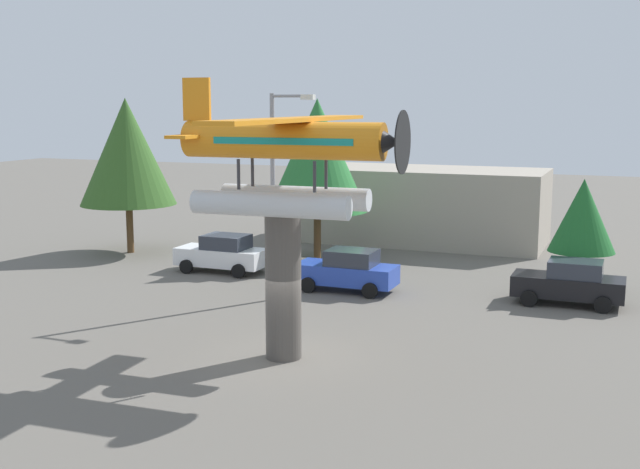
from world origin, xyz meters
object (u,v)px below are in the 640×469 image
object	(u,v)px
car_mid_blue	(347,270)
tree_east	(317,155)
display_pedestal	(283,286)
storefront_building	(420,205)
floatplane_monument	(286,157)
car_near_white	(223,253)
streetlight_primary	(277,183)
tree_center_back	(583,216)
car_far_black	(570,282)
tree_west	(127,152)

from	to	relation	value
car_mid_blue	tree_east	xyz separation A→B (m)	(-3.60, 5.54, 4.36)
display_pedestal	storefront_building	bearing A→B (deg)	93.99
display_pedestal	floatplane_monument	xyz separation A→B (m)	(0.13, 0.01, 3.93)
car_near_white	storefront_building	size ratio (longest dim) A/B	0.31
floatplane_monument	car_mid_blue	world-z (taller)	floatplane_monument
storefront_building	display_pedestal	bearing A→B (deg)	-86.01
car_mid_blue	streetlight_primary	size ratio (longest dim) A/B	0.52
car_near_white	tree_center_back	size ratio (longest dim) A/B	0.89
car_far_black	tree_east	distance (m)	13.89
display_pedestal	storefront_building	size ratio (longest dim) A/B	0.33
tree_east	streetlight_primary	bearing A→B (deg)	-78.87
car_near_white	car_mid_blue	world-z (taller)	same
tree_east	tree_center_back	world-z (taller)	tree_east
streetlight_primary	tree_west	world-z (taller)	streetlight_primary
floatplane_monument	tree_east	bearing A→B (deg)	106.35
floatplane_monument	tree_west	world-z (taller)	floatplane_monument
tree_east	car_near_white	bearing A→B (deg)	-126.53
display_pedestal	streetlight_primary	distance (m)	7.69
car_mid_blue	storefront_building	distance (m)	13.00
car_near_white	car_far_black	world-z (taller)	same
display_pedestal	streetlight_primary	world-z (taller)	streetlight_primary
tree_west	tree_center_back	size ratio (longest dim) A/B	1.70
tree_west	streetlight_primary	bearing A→B (deg)	-29.25
display_pedestal	storefront_building	distance (m)	22.05
storefront_building	tree_west	bearing A→B (deg)	-145.79
car_far_black	car_mid_blue	bearing A→B (deg)	6.85
car_near_white	floatplane_monument	bearing A→B (deg)	127.42
tree_center_back	display_pedestal	bearing A→B (deg)	-122.24
display_pedestal	car_far_black	bearing A→B (deg)	53.08
car_near_white	car_far_black	distance (m)	15.47
car_far_black	tree_center_back	xyz separation A→B (m)	(0.21, 2.27, 2.32)
tree_east	car_far_black	bearing A→B (deg)	-19.87
tree_west	tree_center_back	xyz separation A→B (m)	(22.57, -0.63, -2.08)
streetlight_primary	tree_east	xyz separation A→B (m)	(-1.58, 8.05, 0.54)
car_mid_blue	tree_center_back	world-z (taller)	tree_center_back
car_near_white	tree_east	distance (m)	6.74
storefront_building	car_far_black	bearing A→B (deg)	-52.47
car_near_white	storefront_building	world-z (taller)	storefront_building
floatplane_monument	tree_east	world-z (taller)	floatplane_monument
display_pedestal	streetlight_primary	size ratio (longest dim) A/B	0.56
car_far_black	streetlight_primary	world-z (taller)	streetlight_primary
car_mid_blue	streetlight_primary	bearing A→B (deg)	51.23
storefront_building	tree_west	xyz separation A→B (m)	(-13.23, -8.99, 3.21)
car_far_black	tree_center_back	bearing A→B (deg)	-95.27
display_pedestal	car_far_black	distance (m)	12.72
storefront_building	tree_center_back	world-z (taller)	tree_center_back
car_mid_blue	tree_center_back	size ratio (longest dim) A/B	0.89
storefront_building	tree_east	world-z (taller)	tree_east
floatplane_monument	storefront_building	size ratio (longest dim) A/B	0.76
car_near_white	streetlight_primary	distance (m)	7.18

